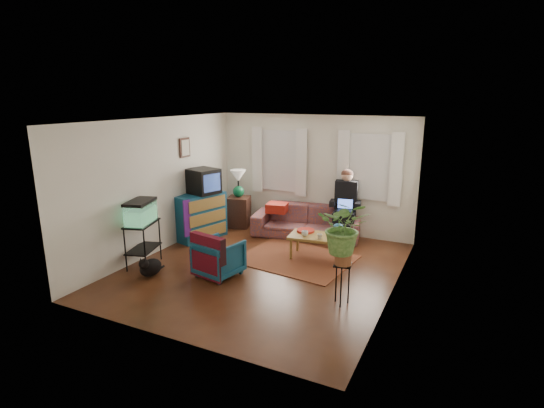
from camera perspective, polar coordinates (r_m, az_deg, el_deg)
The scene contains 31 objects.
floor at distance 7.64m, azimuth -1.33°, elevation -8.70°, with size 4.50×5.00×0.01m, color #4F2B14.
ceiling at distance 7.04m, azimuth -1.45°, elevation 11.17°, with size 4.50×5.00×0.01m, color white.
wall_back at distance 9.47m, azimuth 5.57°, elevation 4.01°, with size 4.50×0.01×2.60m, color silver.
wall_front at distance 5.22m, azimuth -14.08°, elevation -4.97°, with size 4.50×0.01×2.60m, color silver.
wall_left at distance 8.48m, azimuth -15.05°, elevation 2.35°, with size 0.01×5.00×2.60m, color silver.
wall_right at distance 6.54m, azimuth 16.42°, elevation -1.22°, with size 0.01×5.00×2.60m, color silver.
window_left at distance 9.72m, azimuth 1.12°, elevation 5.83°, with size 1.08×0.04×1.38m, color white.
window_right at distance 9.06m, azimuth 13.01°, elevation 4.84°, with size 1.08×0.04×1.38m, color white.
curtains_left at distance 9.64m, azimuth 0.92°, elevation 5.76°, with size 1.36×0.06×1.50m, color white.
curtains_right at distance 8.98m, azimuth 12.89°, elevation 4.77°, with size 1.36×0.06×1.50m, color white.
picture_frame at distance 9.00m, azimuth -11.61°, elevation 7.43°, with size 0.04×0.32×0.40m, color #3D2616.
area_rug at distance 8.08m, azimuth 3.23°, elevation -7.34°, with size 2.00×1.60×0.01m, color #612A1B.
sofa at distance 9.25m, azimuth 4.65°, elevation -1.65°, with size 2.29×0.90×0.90m, color brown.
seated_person at distance 9.07m, azimuth 9.80°, elevation -0.60°, with size 0.57×0.70×1.37m, color black, non-canonical shape.
side_table at distance 9.95m, azimuth -4.48°, elevation -1.05°, with size 0.49×0.49×0.71m, color #3B2A16.
table_lamp at distance 9.80m, azimuth -4.55°, elevation 2.66°, with size 0.36×0.36×0.65m, color white, non-canonical shape.
dresser at distance 9.23m, azimuth -9.70°, elevation -1.59°, with size 0.54×1.09×0.98m, color #125D71.
crt_tv at distance 9.10m, azimuth -9.27°, elevation 3.07°, with size 0.60×0.54×0.52m, color black.
aquarium_stand at distance 7.99m, azimuth -16.93°, elevation -5.20°, with size 0.40×0.72×0.80m, color black.
aquarium at distance 7.81m, azimuth -17.25°, elevation -0.96°, with size 0.36×0.66×0.42m, color #7FD899.
black_cat at distance 7.56m, azimuth -16.00°, elevation -7.98°, with size 0.29×0.45×0.38m, color black.
armchair at distance 7.32m, azimuth -7.15°, elevation -6.92°, with size 0.68×0.64×0.70m, color #12626E.
serape_throw at distance 7.09m, azimuth -8.70°, elevation -6.44°, with size 0.70×0.16×0.58m, color #9E0A0A.
coffee_table at distance 8.06m, azimuth 6.30°, elevation -5.78°, with size 1.10×0.60×0.45m, color brown.
cup_a at distance 7.94m, azimuth 4.44°, elevation -3.96°, with size 0.12×0.12×0.10m, color white.
cup_b at distance 7.80m, azimuth 6.42°, elevation -4.36°, with size 0.10×0.10×0.09m, color beige.
bowl at distance 8.02m, azimuth 8.60°, elevation -4.06°, with size 0.22×0.22×0.05m, color white.
snack_tray at distance 8.19m, azimuth 4.54°, elevation -3.60°, with size 0.34×0.34×0.04m, color #B21414.
birdcage at distance 7.73m, azimuth 8.87°, elevation -3.73°, with size 0.18×0.18×0.32m, color #115B6B, non-canonical shape.
plant_stand at distance 6.39m, azimuth 9.38°, elevation -10.60°, with size 0.27×0.27×0.63m, color black.
potted_plant at distance 6.11m, azimuth 9.66°, elevation -4.18°, with size 0.72×0.62×0.80m, color #599947.
Camera 1 is at (3.23, -6.24, 2.99)m, focal length 28.00 mm.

